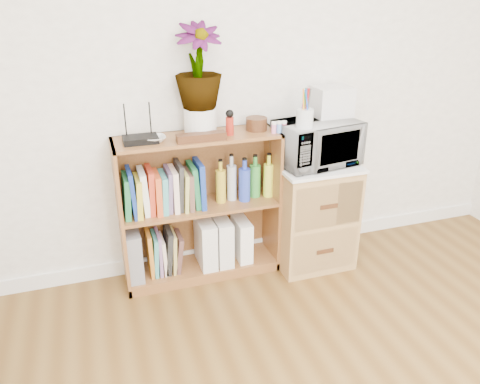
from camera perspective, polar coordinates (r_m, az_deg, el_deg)
name	(u,v)px	position (r m, az deg, el deg)	size (l,w,h in m)	color
skirting_board	(245,247)	(3.37, 0.59, -6.69)	(4.00, 0.02, 0.10)	white
bookshelf	(200,208)	(2.97, -4.91, -1.98)	(1.00, 0.30, 0.95)	brown
wicker_unit	(311,214)	(3.20, 8.67, -2.70)	(0.50, 0.45, 0.70)	#9E7542
microwave	(317,143)	(3.00, 9.35, 5.94)	(0.50, 0.34, 0.28)	white
pen_cup	(305,118)	(2.80, 7.88, 8.89)	(0.10, 0.10, 0.11)	silver
small_appliance	(331,101)	(3.09, 11.09, 10.79)	(0.24, 0.20, 0.19)	silver
router	(140,139)	(2.72, -12.04, 6.29)	(0.19, 0.13, 0.04)	black
white_bowl	(154,139)	(2.72, -10.40, 6.38)	(0.13, 0.13, 0.03)	silver
plant_pot	(200,121)	(2.80, -4.87, 8.56)	(0.19, 0.19, 0.16)	silver
potted_plant	(198,66)	(2.73, -5.11, 15.04)	(0.27, 0.27, 0.48)	#2D7234
trinket_box	(201,137)	(2.70, -4.74, 6.70)	(0.28, 0.07, 0.05)	#39210F
kokeshi_doll	(230,126)	(2.79, -1.26, 8.02)	(0.05, 0.05, 0.11)	#A02013
wooden_bowl	(256,124)	(2.90, 2.02, 8.30)	(0.13, 0.13, 0.08)	#391D0F
paint_jars	(279,128)	(2.85, 4.77, 7.78)	(0.12, 0.04, 0.06)	pink
file_box	(133,253)	(3.03, -12.92, -7.23)	(0.10, 0.26, 0.32)	gray
magazine_holder_left	(206,242)	(3.08, -4.23, -6.13)	(0.10, 0.25, 0.32)	silver
magazine_holder_mid	(222,240)	(3.11, -2.24, -5.85)	(0.10, 0.25, 0.31)	silver
magazine_holder_right	(242,239)	(3.15, 0.21, -5.71)	(0.09, 0.22, 0.28)	white
cookbooks	(164,190)	(2.87, -9.28, 0.23)	(0.49, 0.20, 0.29)	#207842
liquor_bottles	(245,178)	(2.98, 0.62, 1.67)	(0.38, 0.07, 0.30)	gold
lower_books	(164,252)	(3.06, -9.31, -7.18)	(0.22, 0.19, 0.29)	#C37522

